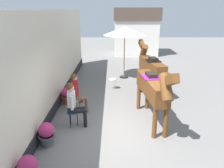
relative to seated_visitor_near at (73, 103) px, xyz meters
name	(u,v)px	position (x,y,z in m)	size (l,w,h in m)	color
ground_plane	(121,94)	(1.56, 2.72, -0.78)	(40.00, 40.00, 0.00)	slate
pub_facade_wall	(48,68)	(-0.99, 1.22, 0.76)	(0.34, 14.00, 3.40)	beige
distant_cottage	(135,31)	(2.96, 11.64, 1.02)	(3.40, 2.60, 3.50)	silver
seated_visitor_near	(73,103)	(0.00, 0.00, 0.00)	(0.61, 0.49, 1.39)	#194C99
seated_visitor_far	(76,91)	(-0.06, 1.00, 0.00)	(0.61, 0.48, 1.39)	gold
saddled_horse_near	(152,88)	(2.35, 0.21, 0.38)	(0.69, 2.99, 2.06)	brown
saddled_horse_far	(150,66)	(2.74, 2.97, 0.38)	(0.81, 2.98, 2.06)	brown
flower_planter_inner_near	(46,134)	(-0.57, -1.01, -0.44)	(0.43, 0.43, 0.64)	#4C4C51
flower_planter_farthest	(66,95)	(-0.56, 1.75, -0.44)	(0.43, 0.43, 0.64)	#A85638
cafe_parasol	(124,31)	(1.75, 5.17, 1.59)	(2.10, 2.10, 2.58)	black
spare_stool_white	(111,80)	(1.14, 3.40, -0.38)	(0.32, 0.32, 0.46)	white
satchel_bag	(81,99)	(-0.05, 1.97, -0.68)	(0.28, 0.12, 0.20)	maroon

